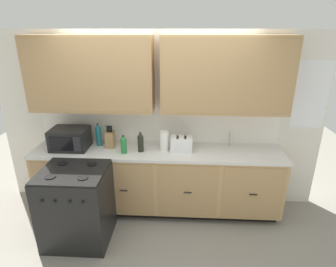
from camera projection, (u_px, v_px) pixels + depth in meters
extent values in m
plane|color=gray|center=(156.00, 222.00, 3.74)|extent=(8.25, 8.25, 0.00)
cube|color=white|center=(159.00, 122.00, 3.89)|extent=(4.50, 0.05, 2.45)
cube|color=white|center=(159.00, 128.00, 3.89)|extent=(3.30, 0.01, 0.40)
cube|color=tan|center=(90.00, 74.00, 3.50)|extent=(1.60, 0.34, 0.95)
cube|color=#A58052|center=(86.00, 76.00, 3.34)|extent=(1.57, 0.01, 0.89)
cube|color=tan|center=(226.00, 75.00, 3.41)|extent=(1.60, 0.34, 0.95)
cube|color=#A58052|center=(228.00, 78.00, 3.25)|extent=(1.57, 0.01, 0.89)
cube|color=white|center=(311.00, 95.00, 3.61)|extent=(0.44, 0.01, 0.90)
cube|color=black|center=(158.00, 205.00, 4.03)|extent=(3.24, 0.48, 0.10)
cube|color=tan|center=(158.00, 179.00, 3.84)|extent=(3.30, 0.60, 0.80)
cube|color=#A88354|center=(61.00, 188.00, 3.62)|extent=(0.76, 0.01, 0.73)
cube|color=black|center=(61.00, 189.00, 3.61)|extent=(0.10, 0.01, 0.01)
cube|color=#A88354|center=(124.00, 190.00, 3.58)|extent=(0.76, 0.01, 0.73)
cube|color=black|center=(124.00, 191.00, 3.57)|extent=(0.10, 0.01, 0.01)
cube|color=#A88354|center=(188.00, 192.00, 3.54)|extent=(0.76, 0.01, 0.73)
cube|color=black|center=(188.00, 193.00, 3.52)|extent=(0.10, 0.01, 0.01)
cube|color=#A88354|center=(253.00, 194.00, 3.49)|extent=(0.76, 0.01, 0.73)
cube|color=black|center=(253.00, 195.00, 3.48)|extent=(0.10, 0.01, 0.01)
cube|color=silver|center=(157.00, 151.00, 3.69)|extent=(3.33, 0.63, 0.04)
cube|color=#A8AAAF|center=(231.00, 152.00, 3.67)|extent=(0.56, 0.38, 0.02)
cube|color=black|center=(77.00, 206.00, 3.32)|extent=(0.76, 0.66, 0.92)
cube|color=black|center=(72.00, 171.00, 3.15)|extent=(0.74, 0.65, 0.02)
cylinder|color=black|center=(50.00, 177.00, 3.00)|extent=(0.12, 0.12, 0.01)
cylinder|color=black|center=(83.00, 178.00, 2.98)|extent=(0.12, 0.12, 0.01)
cylinder|color=black|center=(62.00, 163.00, 3.30)|extent=(0.12, 0.12, 0.01)
cylinder|color=black|center=(92.00, 164.00, 3.28)|extent=(0.12, 0.12, 0.01)
cylinder|color=black|center=(41.00, 201.00, 2.90)|extent=(0.03, 0.02, 0.03)
cylinder|color=black|center=(54.00, 202.00, 2.90)|extent=(0.03, 0.02, 0.03)
cylinder|color=black|center=(69.00, 202.00, 2.89)|extent=(0.03, 0.02, 0.03)
cylinder|color=black|center=(83.00, 203.00, 2.88)|extent=(0.03, 0.02, 0.03)
cube|color=black|center=(70.00, 139.00, 3.69)|extent=(0.48, 0.36, 0.28)
cube|color=black|center=(61.00, 144.00, 3.52)|extent=(0.31, 0.01, 0.19)
cube|color=#28282D|center=(77.00, 144.00, 3.51)|extent=(0.10, 0.01, 0.19)
cube|color=white|center=(181.00, 144.00, 3.64)|extent=(0.28, 0.18, 0.19)
cube|color=black|center=(178.00, 137.00, 3.61)|extent=(0.02, 0.13, 0.01)
cube|color=black|center=(185.00, 138.00, 3.60)|extent=(0.02, 0.13, 0.01)
cube|color=#9C794E|center=(110.00, 139.00, 3.74)|extent=(0.11, 0.14, 0.22)
cylinder|color=black|center=(107.00, 129.00, 3.68)|extent=(0.02, 0.02, 0.09)
cylinder|color=black|center=(109.00, 129.00, 3.68)|extent=(0.02, 0.02, 0.09)
cylinder|color=black|center=(110.00, 129.00, 3.68)|extent=(0.02, 0.02, 0.09)
cylinder|color=black|center=(112.00, 129.00, 3.68)|extent=(0.02, 0.02, 0.09)
cylinder|color=#B2B5BA|center=(230.00, 139.00, 3.79)|extent=(0.02, 0.02, 0.20)
cylinder|color=white|center=(164.00, 141.00, 3.64)|extent=(0.12, 0.12, 0.26)
cylinder|color=black|center=(141.00, 144.00, 3.61)|extent=(0.08, 0.08, 0.21)
cone|color=black|center=(140.00, 134.00, 3.56)|extent=(0.07, 0.07, 0.05)
cylinder|color=black|center=(140.00, 133.00, 3.56)|extent=(0.03, 0.03, 0.02)
cylinder|color=#237A38|center=(124.00, 146.00, 3.57)|extent=(0.08, 0.08, 0.20)
cone|color=#237A38|center=(123.00, 137.00, 3.52)|extent=(0.07, 0.07, 0.05)
cylinder|color=black|center=(123.00, 136.00, 3.52)|extent=(0.03, 0.03, 0.02)
cylinder|color=#1E707A|center=(99.00, 137.00, 3.79)|extent=(0.08, 0.08, 0.25)
cone|color=#1E707A|center=(98.00, 126.00, 3.74)|extent=(0.07, 0.07, 0.06)
cylinder|color=black|center=(98.00, 124.00, 3.73)|extent=(0.03, 0.03, 0.02)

